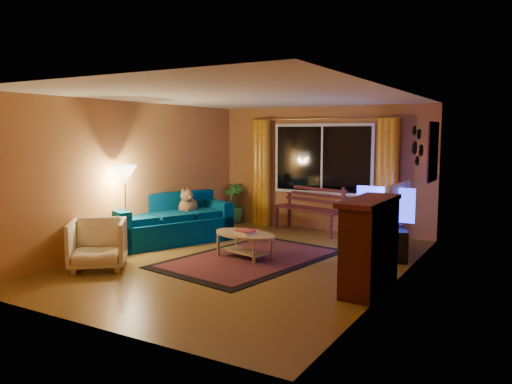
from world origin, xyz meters
The scene contains 22 objects.
floor centered at (0.00, 0.00, -0.01)m, with size 4.50×6.00×0.02m, color brown.
ceiling centered at (0.00, 0.00, 2.51)m, with size 4.50×6.00×0.02m, color white.
wall_back centered at (0.00, 3.01, 1.25)m, with size 4.50×0.02×2.50m, color #B8743C.
wall_left centered at (-2.26, 0.00, 1.25)m, with size 0.02×6.00×2.50m, color #B8743C.
wall_right centered at (2.26, 0.00, 1.25)m, with size 0.02×6.00×2.50m, color #B8743C.
window centered at (0.00, 2.94, 1.45)m, with size 2.00×0.02×1.30m, color black.
curtain_rod centered at (0.00, 2.90, 2.25)m, with size 0.03×0.03×3.20m, color #BF8C3F.
curtain_left centered at (-1.35, 2.88, 1.12)m, with size 0.36×0.36×2.24m, color orange.
curtain_right centered at (1.35, 2.88, 1.12)m, with size 0.36×0.36×2.24m, color orange.
bench centered at (-0.12, 2.61, 0.23)m, with size 1.57×0.46×0.47m, color #48181D.
potted_plant centered at (-2.00, 2.75, 0.43)m, with size 0.49×0.49×0.87m, color #235B1E.
sofa centered at (-1.90, 0.47, 0.44)m, with size 0.92×2.15×0.87m, color #002948.
dog centered at (-1.85, 0.95, 0.69)m, with size 0.35×0.48×0.53m, color brown, non-canonical shape.
armchair centered at (-1.67, -1.40, 0.40)m, with size 0.77×0.72×0.79m, color beige.
floor_lamp centered at (-2.00, -0.50, 0.72)m, with size 0.24×0.24×1.44m, color #BF8C3F.
rug centered at (-0.03, 0.19, 0.01)m, with size 1.84×2.90×0.02m, color #721E00.
coffee_table centered at (-0.12, 0.15, 0.21)m, with size 1.13×1.13×0.41m, color #A08257.
tv_console centered at (1.79, 1.54, 0.24)m, with size 0.39×1.16×0.48m, color black.
television centered at (1.79, 1.54, 0.83)m, with size 1.20×0.16×0.69m, color black.
fireplace centered at (2.05, -0.40, 0.55)m, with size 0.40×1.20×1.10m, color maroon.
mirror_cluster centered at (2.21, 1.30, 1.80)m, with size 0.06×0.60×0.56m, color black, non-canonical shape.
painting centered at (2.22, 2.45, 1.65)m, with size 0.04×0.76×0.96m, color #D64A22.
Camera 1 is at (3.87, -6.39, 1.95)m, focal length 35.00 mm.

